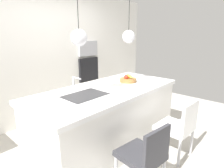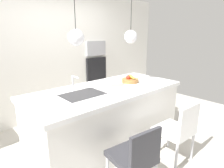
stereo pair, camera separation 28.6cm
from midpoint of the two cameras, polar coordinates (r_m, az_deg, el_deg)
floor at (r=3.20m, az=1.29°, el=-17.66°), size 6.60×6.60×0.00m
back_wall at (r=4.08m, az=-14.89°, el=8.50°), size 6.00×0.10×2.60m
kitchen_island at (r=2.97m, az=1.34°, el=-10.01°), size 2.38×1.05×0.93m
sink_basin at (r=2.54m, az=-5.70°, el=-3.29°), size 0.56×0.40×0.02m
faucet at (r=2.67m, az=-8.50°, el=0.80°), size 0.02×0.17×0.22m
fruit_bowl at (r=3.18m, az=8.03°, el=1.27°), size 0.28×0.28×0.14m
microwave at (r=4.56m, az=-3.14°, el=10.73°), size 0.54×0.08×0.34m
oven at (r=4.62m, az=-3.05°, el=4.54°), size 0.56×0.08×0.56m
chair_near at (r=2.15m, az=11.03°, el=-20.83°), size 0.47×0.50×0.83m
chair_middle at (r=2.81m, az=22.24°, el=-12.52°), size 0.48×0.47×0.86m
pendant_light_left at (r=2.38m, az=-7.38°, el=13.79°), size 0.20×0.20×0.80m
pendant_light_right at (r=3.05m, az=8.43°, el=13.99°), size 0.20×0.20×0.80m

